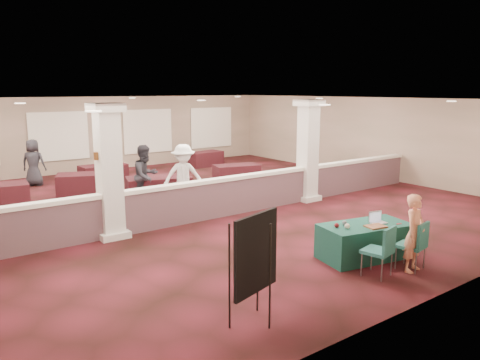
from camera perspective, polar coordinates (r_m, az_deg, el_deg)
ground at (r=14.59m, az=-4.56°, el=-2.96°), size 16.00×16.00×0.00m
wall_back at (r=21.46m, az=-16.05°, el=5.48°), size 16.00×0.04×3.20m
wall_front at (r=8.68m, az=24.46°, el=-2.71°), size 16.00×0.04×3.20m
wall_right at (r=19.68m, az=15.63°, el=5.03°), size 0.04×16.00×3.20m
ceiling at (r=14.16m, az=-4.76°, el=9.71°), size 16.00×16.00×0.02m
partition_wall at (r=13.24m, az=-1.16°, el=-1.84°), size 15.60×0.28×1.10m
column_left at (r=11.41m, az=-15.69°, el=1.14°), size 0.72×0.72×3.20m
column_right at (r=14.96m, az=8.27°, el=3.70°), size 0.72×0.72×3.20m
sconce_left at (r=11.26m, az=-17.11°, el=2.81°), size 0.12×0.12×0.18m
sconce_right at (r=11.46m, az=-14.47°, el=3.08°), size 0.12×0.12×0.18m
near_table at (r=10.28m, az=14.96°, el=-7.19°), size 2.06×1.32×0.73m
conf_chair_main at (r=9.84m, az=20.64°, el=-7.07°), size 0.57×0.58×0.98m
conf_chair_side at (r=9.28m, az=16.94°, el=-7.86°), size 0.59×0.59×1.00m
easel_board at (r=7.03m, az=1.95°, el=-9.11°), size 0.99×0.59×1.72m
woman at (r=9.73m, az=20.51°, el=-6.09°), size 0.61×0.47×1.54m
far_table_front_center at (r=15.01m, az=-9.85°, el=-1.11°), size 2.18×1.51×0.80m
far_table_front_right at (r=17.84m, az=-0.42°, el=0.78°), size 1.85×1.25×0.69m
far_table_back_left at (r=16.33m, az=-18.09°, el=-0.58°), size 2.12×1.58×0.77m
far_table_back_center at (r=18.57m, az=-16.30°, el=0.75°), size 1.74×0.94×0.69m
far_table_back_right at (r=21.76m, az=-4.32°, el=2.59°), size 1.74×1.00×0.67m
attendee_a at (r=14.40m, az=-11.42°, el=0.50°), size 1.01×0.76×1.88m
attendee_b at (r=14.06m, az=-6.90°, el=0.45°), size 1.34×0.92×1.91m
attendee_c at (r=19.32m, az=8.44°, el=2.78°), size 0.87×1.01×1.57m
attendee_d at (r=18.78m, az=-23.87°, el=1.95°), size 0.96×0.86×1.72m
laptop_base at (r=10.33m, az=16.53°, el=-5.02°), size 0.37×0.29×0.02m
laptop_screen at (r=10.38m, az=16.15°, el=-4.24°), size 0.33×0.08×0.22m
screen_glow at (r=10.38m, az=16.17°, el=-4.33°), size 0.29×0.07×0.19m
knitting at (r=10.02m, az=16.20°, el=-5.46°), size 0.45×0.38×0.03m
yarn_cream at (r=9.75m, az=12.94°, el=-5.51°), size 0.11×0.11×0.11m
yarn_red at (r=9.78m, az=11.70°, el=-5.44°), size 0.10×0.10×0.10m
yarn_grey at (r=9.98m, az=12.63°, el=-5.13°), size 0.10×0.10×0.10m
scissors at (r=10.40m, az=18.82°, el=-5.07°), size 0.12×0.05×0.01m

